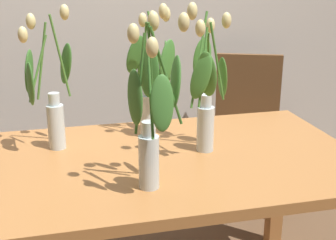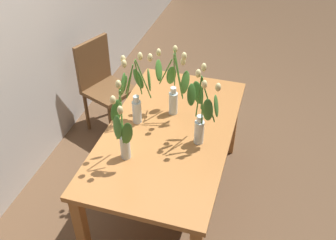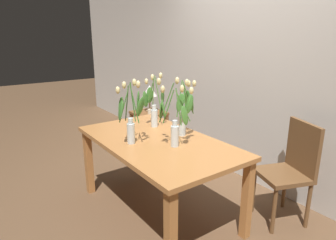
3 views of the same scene
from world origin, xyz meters
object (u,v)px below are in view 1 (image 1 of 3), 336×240
object	(u,v)px
tulip_vase_0	(207,95)
tulip_vase_3	(152,119)
tulip_vase_1	(50,99)
dining_table	(153,180)
tulip_vase_2	(151,83)
dining_chair	(247,122)

from	to	relation	value
tulip_vase_0	tulip_vase_3	xyz separation A→B (m)	(-0.27, -0.27, 0.01)
tulip_vase_1	tulip_vase_3	world-z (taller)	tulip_vase_3
dining_table	tulip_vase_3	world-z (taller)	tulip_vase_3
tulip_vase_2	tulip_vase_1	bearing A→B (deg)	-170.49
tulip_vase_0	tulip_vase_3	distance (m)	0.38
tulip_vase_2	dining_chair	distance (m)	1.07
dining_table	dining_chair	xyz separation A→B (m)	(0.78, 0.91, -0.12)
tulip_vase_2	dining_chair	world-z (taller)	tulip_vase_2
dining_table	tulip_vase_1	distance (m)	0.51
dining_table	tulip_vase_0	size ratio (longest dim) A/B	2.74
dining_table	tulip_vase_1	size ratio (longest dim) A/B	2.84
tulip_vase_0	tulip_vase_3	size ratio (longest dim) A/B	1.03
tulip_vase_0	tulip_vase_2	world-z (taller)	tulip_vase_0
dining_chair	tulip_vase_3	bearing A→B (deg)	-125.95
tulip_vase_3	tulip_vase_2	bearing A→B (deg)	78.64
tulip_vase_0	tulip_vase_2	xyz separation A→B (m)	(-0.17, 0.24, -0.00)
dining_table	tulip_vase_2	size ratio (longest dim) A/B	2.83
tulip_vase_1	dining_chair	xyz separation A→B (m)	(1.15, 0.71, -0.42)
tulip_vase_2	tulip_vase_3	distance (m)	0.52
tulip_vase_1	dining_table	bearing A→B (deg)	-28.79
dining_table	dining_chair	world-z (taller)	dining_chair
tulip_vase_0	dining_chair	distance (m)	1.14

